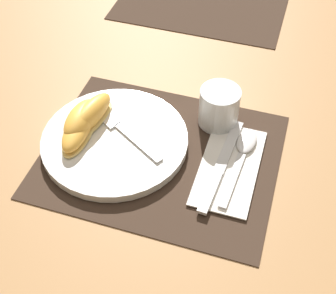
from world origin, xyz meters
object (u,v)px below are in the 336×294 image
at_px(citrus_wedge_1, 81,121).
at_px(citrus_wedge_2, 78,129).
at_px(plate, 116,139).
at_px(spoon, 243,151).
at_px(juice_glass, 219,109).
at_px(knife, 221,166).
at_px(citrus_wedge_0, 90,116).
at_px(fork, 119,128).

bearing_deg(citrus_wedge_1, citrus_wedge_2, -85.20).
relative_size(citrus_wedge_1, citrus_wedge_2, 0.84).
bearing_deg(plate, spoon, 10.55).
relative_size(plate, citrus_wedge_1, 2.49).
bearing_deg(spoon, plate, -169.45).
distance_m(juice_glass, knife, 0.12).
relative_size(plate, citrus_wedge_0, 2.01).
relative_size(knife, spoon, 1.17).
height_order(plate, citrus_wedge_2, citrus_wedge_2).
xyz_separation_m(knife, citrus_wedge_0, (-0.25, 0.02, 0.03)).
bearing_deg(citrus_wedge_0, plate, -17.65).
bearing_deg(fork, juice_glass, 28.63).
distance_m(plate, citrus_wedge_1, 0.07).
xyz_separation_m(spoon, fork, (-0.23, -0.02, 0.01)).
height_order(plate, fork, fork).
distance_m(citrus_wedge_0, citrus_wedge_2, 0.03).
distance_m(plate, citrus_wedge_0, 0.06).
xyz_separation_m(citrus_wedge_0, citrus_wedge_2, (-0.01, -0.03, -0.01)).
bearing_deg(juice_glass, knife, -74.25).
xyz_separation_m(spoon, citrus_wedge_1, (-0.29, -0.04, 0.03)).
height_order(citrus_wedge_1, citrus_wedge_2, citrus_wedge_1).
relative_size(knife, citrus_wedge_2, 1.74).
bearing_deg(knife, citrus_wedge_1, 178.80).
bearing_deg(plate, citrus_wedge_1, 178.40).
bearing_deg(citrus_wedge_1, citrus_wedge_0, 57.17).
bearing_deg(fork, citrus_wedge_0, -178.94).
bearing_deg(knife, juice_glass, 105.75).
height_order(fork, citrus_wedge_0, citrus_wedge_0).
distance_m(citrus_wedge_0, citrus_wedge_1, 0.02).
bearing_deg(plate, citrus_wedge_0, 162.35).
xyz_separation_m(plate, fork, (0.00, 0.02, 0.01)).
bearing_deg(juice_glass, citrus_wedge_1, -155.14).
relative_size(fork, citrus_wedge_2, 1.39).
bearing_deg(juice_glass, fork, -151.37).
xyz_separation_m(juice_glass, citrus_wedge_1, (-0.23, -0.11, 0.00)).
relative_size(spoon, citrus_wedge_0, 1.43).
distance_m(juice_glass, citrus_wedge_1, 0.25).
bearing_deg(citrus_wedge_1, plate, -1.60).
distance_m(juice_glass, spoon, 0.09).
xyz_separation_m(juice_glass, spoon, (0.06, -0.07, -0.03)).
relative_size(fork, citrus_wedge_1, 1.66).
xyz_separation_m(fork, citrus_wedge_1, (-0.07, -0.02, 0.02)).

